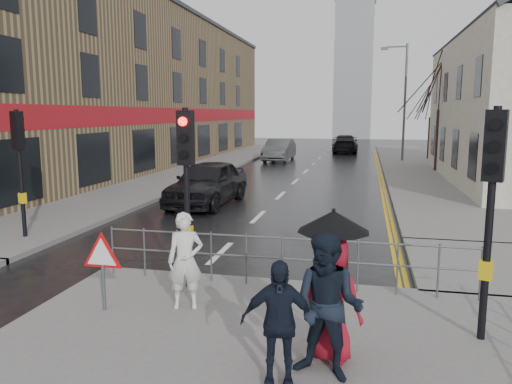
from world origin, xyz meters
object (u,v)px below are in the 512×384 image
at_px(pedestrian_with_umbrella, 332,279).
at_px(car_mid, 279,150).
at_px(pedestrian_a, 185,261).
at_px(car_parked, 207,183).
at_px(pedestrian_b, 328,307).
at_px(pedestrian_d, 278,322).

xyz_separation_m(pedestrian_with_umbrella, car_mid, (-5.73, 29.21, -0.45)).
relative_size(pedestrian_a, car_parked, 0.34).
xyz_separation_m(pedestrian_with_umbrella, car_parked, (-5.42, 11.40, -0.42)).
bearing_deg(pedestrian_a, pedestrian_b, -53.26).
xyz_separation_m(pedestrian_b, pedestrian_d, (-0.58, -0.26, -0.15)).
relative_size(pedestrian_b, car_parked, 0.38).
distance_m(pedestrian_a, pedestrian_b, 3.12).
distance_m(pedestrian_a, pedestrian_d, 2.84).
bearing_deg(pedestrian_a, pedestrian_with_umbrella, -44.75).
xyz_separation_m(pedestrian_b, car_mid, (-5.72, 29.72, -0.27)).
bearing_deg(pedestrian_b, car_mid, 114.50).
height_order(pedestrian_with_umbrella, pedestrian_d, pedestrian_with_umbrella).
relative_size(pedestrian_d, car_parked, 0.32).
height_order(pedestrian_d, car_mid, pedestrian_d).
height_order(pedestrian_b, pedestrian_d, pedestrian_b).
distance_m(pedestrian_b, car_parked, 13.09).
bearing_deg(pedestrian_d, pedestrian_b, 15.67).
bearing_deg(car_mid, car_parked, -87.73).
relative_size(pedestrian_a, car_mid, 0.34).
distance_m(pedestrian_a, pedestrian_with_umbrella, 2.87).
bearing_deg(car_parked, pedestrian_with_umbrella, -60.94).
height_order(pedestrian_d, car_parked, pedestrian_d).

